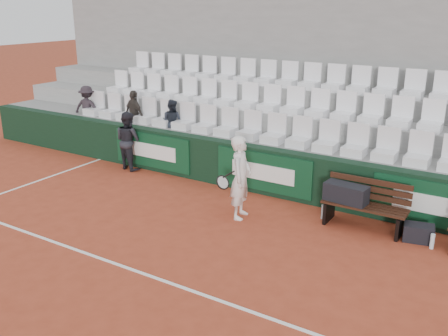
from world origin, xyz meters
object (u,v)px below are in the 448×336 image
(sports_bag_left, at_px, (346,193))
(water_bottle_near, at_px, (323,212))
(ball_kid, at_px, (129,141))
(spectator_c, at_px, (172,104))
(tennis_player, at_px, (241,178))
(spectator_b, at_px, (133,97))
(spectator_a, at_px, (86,91))
(sports_bag_ground, at_px, (418,233))
(bench_left, at_px, (363,217))
(water_bottle_far, at_px, (432,241))

(sports_bag_left, xyz_separation_m, water_bottle_near, (-0.42, 0.04, -0.48))
(ball_kid, relative_size, spectator_c, 1.28)
(ball_kid, bearing_deg, tennis_player, 175.11)
(spectator_b, bearing_deg, spectator_c, -164.82)
(spectator_b, bearing_deg, spectator_a, 15.18)
(spectator_b, bearing_deg, sports_bag_ground, -173.86)
(bench_left, distance_m, sports_bag_left, 0.52)
(tennis_player, bearing_deg, ball_kid, 163.86)
(water_bottle_near, distance_m, water_bottle_far, 1.99)
(ball_kid, height_order, spectator_a, spectator_a)
(water_bottle_near, distance_m, spectator_b, 5.93)
(water_bottle_far, relative_size, spectator_c, 0.23)
(sports_bag_ground, bearing_deg, bench_left, 179.31)
(spectator_a, relative_size, spectator_c, 1.08)
(tennis_player, xyz_separation_m, spectator_a, (-5.95, 1.89, 0.81))
(sports_bag_ground, distance_m, spectator_c, 6.41)
(bench_left, xyz_separation_m, water_bottle_near, (-0.77, 0.02, -0.09))
(sports_bag_ground, xyz_separation_m, water_bottle_far, (0.25, -0.17, -0.02))
(sports_bag_ground, height_order, spectator_b, spectator_b)
(water_bottle_far, bearing_deg, spectator_b, 170.04)
(sports_bag_left, height_order, water_bottle_near, sports_bag_left)
(sports_bag_ground, bearing_deg, water_bottle_far, -33.26)
(spectator_b, height_order, spectator_c, spectator_b)
(sports_bag_ground, distance_m, ball_kid, 6.92)
(bench_left, distance_m, spectator_c, 5.48)
(sports_bag_ground, height_order, tennis_player, tennis_player)
(water_bottle_far, distance_m, spectator_c, 6.69)
(spectator_a, xyz_separation_m, spectator_c, (2.91, 0.00, -0.04))
(ball_kid, bearing_deg, water_bottle_far, -173.11)
(bench_left, relative_size, spectator_b, 1.22)
(ball_kid, relative_size, spectator_b, 1.16)
(spectator_a, relative_size, spectator_b, 0.98)
(sports_bag_ground, relative_size, spectator_c, 0.44)
(bench_left, relative_size, sports_bag_ground, 3.04)
(bench_left, xyz_separation_m, sports_bag_left, (-0.35, -0.02, 0.39))
(sports_bag_left, relative_size, spectator_c, 0.69)
(bench_left, bearing_deg, water_bottle_far, -8.35)
(sports_bag_left, distance_m, spectator_c, 5.07)
(bench_left, distance_m, water_bottle_far, 1.23)
(sports_bag_ground, bearing_deg, spectator_b, 170.96)
(bench_left, height_order, water_bottle_near, bench_left)
(spectator_b, bearing_deg, water_bottle_far, -174.78)
(tennis_player, relative_size, spectator_c, 1.42)
(sports_bag_left, distance_m, spectator_b, 6.24)
(sports_bag_ground, bearing_deg, spectator_a, 172.63)
(spectator_c, bearing_deg, bench_left, 161.33)
(water_bottle_far, xyz_separation_m, spectator_c, (-6.40, 1.34, 1.43))
(water_bottle_near, height_order, spectator_c, spectator_c)
(bench_left, height_order, tennis_player, tennis_player)
(water_bottle_far, distance_m, tennis_player, 3.47)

